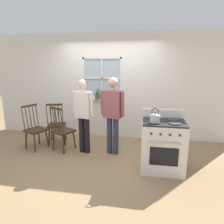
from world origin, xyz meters
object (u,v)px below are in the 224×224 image
potted_plant (98,95)px  kettle (155,117)px  person_elderly_left (84,111)px  chair_center_cluster (57,125)px  chair_near_wall (63,131)px  chair_by_window (35,130)px  stove (163,145)px  person_teen_center (113,109)px

potted_plant → kettle: bearing=-49.5°
person_elderly_left → kettle: (1.47, -0.60, 0.07)m
chair_center_cluster → chair_near_wall: bearing=114.4°
chair_by_window → chair_center_cluster: 0.53m
person_elderly_left → kettle: bearing=-10.0°
person_elderly_left → stove: size_ratio=1.49×
person_teen_center → stove: 1.25m
person_elderly_left → stove: 1.78m
stove → kettle: kettle is taller
chair_by_window → potted_plant: (1.24, 1.02, 0.68)m
chair_center_cluster → kettle: (2.32, -1.05, 0.57)m
stove → potted_plant: 2.29m
potted_plant → person_elderly_left: bearing=-93.1°
chair_near_wall → person_elderly_left: bearing=-157.7°
person_elderly_left → potted_plant: person_elderly_left is taller
person_teen_center → kettle: bearing=-24.0°
person_elderly_left → person_teen_center: 0.63m
chair_near_wall → kettle: (1.99, -0.65, 0.57)m
potted_plant → chair_near_wall: bearing=-120.0°
chair_by_window → chair_near_wall: bearing=-64.0°
chair_by_window → person_teen_center: person_teen_center is taller
stove → kettle: 0.59m
chair_by_window → person_teen_center: size_ratio=0.62×
chair_near_wall → person_teen_center: bearing=-153.0°
chair_near_wall → person_elderly_left: person_elderly_left is taller
chair_center_cluster → person_teen_center: size_ratio=0.62×
chair_near_wall → potted_plant: 1.35m
chair_by_window → stove: (2.83, -0.50, 0.02)m
person_teen_center → potted_plant: 1.17m
person_teen_center → chair_center_cluster: bearing=177.9°
chair_by_window → person_elderly_left: (1.19, -0.03, 0.50)m
chair_near_wall → potted_plant: bearing=-92.6°
kettle → chair_center_cluster: bearing=155.7°
person_teen_center → stove: bearing=-13.5°
chair_center_cluster → kettle: size_ratio=4.13×
chair_near_wall → stove: size_ratio=0.94×
chair_near_wall → chair_center_cluster: size_ratio=1.00×
person_teen_center → stove: size_ratio=1.53×
chair_by_window → potted_plant: size_ratio=3.32×
person_elderly_left → chair_near_wall: bearing=-172.6°
chair_center_cluster → stove: 2.66m
potted_plant → chair_by_window: bearing=-140.6°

